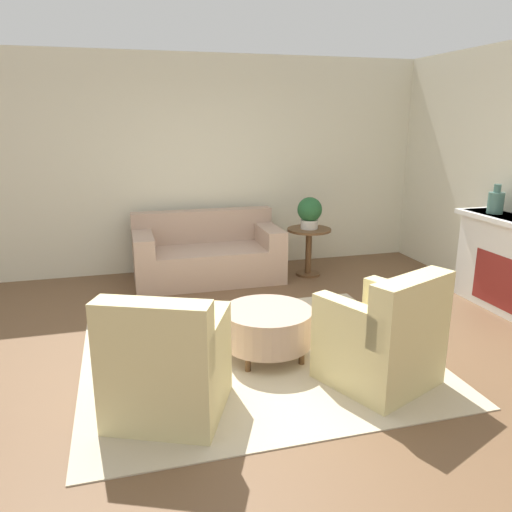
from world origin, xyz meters
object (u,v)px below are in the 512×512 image
object	(u,v)px
ottoman_table	(267,326)
side_table	(309,243)
armchair_left	(166,367)
potted_plant_on_side_table	(310,212)
armchair_right	(384,340)
couch	(207,255)
vase_mantel_near	(496,202)

from	to	relation	value
ottoman_table	side_table	size ratio (longest dim) A/B	1.24
armchair_left	side_table	size ratio (longest dim) A/B	1.55
side_table	potted_plant_on_side_table	distance (m)	0.41
side_table	potted_plant_on_side_table	world-z (taller)	potted_plant_on_side_table
armchair_right	side_table	xyz separation A→B (m)	(0.46, 2.77, 0.07)
armchair_right	ottoman_table	size ratio (longest dim) A/B	1.26
couch	armchair_left	bearing A→B (deg)	-105.14
armchair_left	vase_mantel_near	distance (m)	3.99
ottoman_table	side_table	bearing A→B (deg)	60.47
armchair_right	side_table	distance (m)	2.81
armchair_left	armchair_right	world-z (taller)	same
armchair_right	potted_plant_on_side_table	world-z (taller)	potted_plant_on_side_table
armchair_left	armchair_right	size ratio (longest dim) A/B	1.00
armchair_right	potted_plant_on_side_table	distance (m)	2.85
vase_mantel_near	couch	bearing A→B (deg)	150.81
ottoman_table	vase_mantel_near	bearing A→B (deg)	13.57
couch	side_table	xyz separation A→B (m)	(1.31, -0.18, 0.12)
couch	vase_mantel_near	distance (m)	3.40
armchair_right	potted_plant_on_side_table	bearing A→B (deg)	80.54
couch	ottoman_table	world-z (taller)	couch
couch	potted_plant_on_side_table	xyz separation A→B (m)	(1.31, -0.18, 0.53)
armchair_left	potted_plant_on_side_table	world-z (taller)	potted_plant_on_side_table
armchair_right	ottoman_table	distance (m)	1.00
couch	ottoman_table	distance (m)	2.28
armchair_left	side_table	xyz separation A→B (m)	(2.11, 2.77, 0.07)
side_table	armchair_left	bearing A→B (deg)	-127.22
couch	ottoman_table	size ratio (longest dim) A/B	2.37
armchair_right	vase_mantel_near	size ratio (longest dim) A/B	3.08
armchair_right	ottoman_table	world-z (taller)	armchair_right
ottoman_table	vase_mantel_near	xyz separation A→B (m)	(2.77, 0.67, 0.85)
armchair_left	ottoman_table	size ratio (longest dim) A/B	1.26
side_table	armchair_right	bearing A→B (deg)	-99.46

